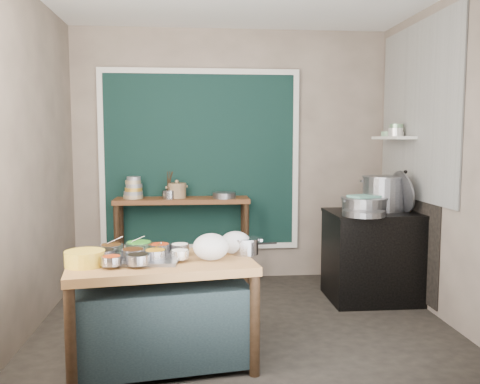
{
  "coord_description": "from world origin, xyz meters",
  "views": [
    {
      "loc": [
        -0.41,
        -4.23,
        1.58
      ],
      "look_at": [
        -0.01,
        0.25,
        1.12
      ],
      "focal_mm": 38.0,
      "sensor_mm": 36.0,
      "label": 1
    }
  ],
  "objects": [
    {
      "name": "curtain_panel",
      "position": [
        -0.35,
        1.47,
        1.35
      ],
      "size": [
        2.1,
        0.02,
        1.9
      ],
      "primitive_type": "cube",
      "color": "black",
      "rests_on": "back_wall"
    },
    {
      "name": "back_wall",
      "position": [
        0.0,
        1.51,
        1.4
      ],
      "size": [
        3.5,
        0.02,
        2.8
      ],
      "primitive_type": "cube",
      "color": "gray",
      "rests_on": "floor"
    },
    {
      "name": "steamer",
      "position": [
        1.22,
        0.5,
        0.95
      ],
      "size": [
        0.56,
        0.56,
        0.15
      ],
      "primitive_type": null,
      "rotation": [
        0.0,
        0.0,
        0.28
      ],
      "color": "gray",
      "rests_on": "stove_top"
    },
    {
      "name": "yellow_basin",
      "position": [
        -1.14,
        -0.86,
        0.8
      ],
      "size": [
        0.3,
        0.3,
        0.1
      ],
      "primitive_type": "cylinder",
      "rotation": [
        0.0,
        0.0,
        0.16
      ],
      "color": "gold",
      "rests_on": "prep_table"
    },
    {
      "name": "condiment_tray",
      "position": [
        -0.78,
        -0.75,
        0.76
      ],
      "size": [
        0.55,
        0.41,
        0.02
      ],
      "primitive_type": "cube",
      "rotation": [
        0.0,
        0.0,
        -0.09
      ],
      "color": "gray",
      "rests_on": "prep_table"
    },
    {
      "name": "stove_block",
      "position": [
        1.35,
        0.55,
        0.42
      ],
      "size": [
        0.9,
        0.68,
        0.85
      ],
      "primitive_type": "cube",
      "color": "black",
      "rests_on": "floor"
    },
    {
      "name": "wide_bowl",
      "position": [
        -0.1,
        1.22,
        0.98
      ],
      "size": [
        0.31,
        0.31,
        0.06
      ],
      "primitive_type": "cylinder",
      "rotation": [
        0.0,
        0.0,
        -0.3
      ],
      "color": "gray",
      "rests_on": "back_counter"
    },
    {
      "name": "wall_shelf",
      "position": [
        1.63,
        0.85,
        1.6
      ],
      "size": [
        0.22,
        0.7,
        0.03
      ],
      "primitive_type": "cube",
      "color": "beige",
      "rests_on": "right_wall"
    },
    {
      "name": "floor",
      "position": [
        0.0,
        0.0,
        -0.01
      ],
      "size": [
        3.5,
        3.0,
        0.02
      ],
      "primitive_type": "cube",
      "color": "#2B2721",
      "rests_on": "ground"
    },
    {
      "name": "utensil_cup",
      "position": [
        -0.69,
        1.24,
        1.0
      ],
      "size": [
        0.2,
        0.2,
        0.09
      ],
      "primitive_type": "cylinder",
      "rotation": [
        0.0,
        0.0,
        -0.39
      ],
      "color": "gray",
      "rests_on": "back_counter"
    },
    {
      "name": "plastic_bag_a",
      "position": [
        -0.31,
        -0.77,
        0.84
      ],
      "size": [
        0.29,
        0.27,
        0.19
      ],
      "primitive_type": "ellipsoid",
      "rotation": [
        0.0,
        0.0,
        -0.26
      ],
      "color": "white",
      "rests_on": "prep_table"
    },
    {
      "name": "curtain_frame",
      "position": [
        -0.35,
        1.46,
        1.35
      ],
      "size": [
        2.22,
        0.03,
        2.02
      ],
      "primitive_type": null,
      "color": "beige",
      "rests_on": "back_wall"
    },
    {
      "name": "condiment_bowls",
      "position": [
        -0.81,
        -0.73,
        0.81
      ],
      "size": [
        0.67,
        0.51,
        0.08
      ],
      "color": "silver",
      "rests_on": "condiment_tray"
    },
    {
      "name": "pot_lid",
      "position": [
        1.59,
        0.49,
        1.08
      ],
      "size": [
        0.14,
        0.42,
        0.41
      ],
      "primitive_type": "cylinder",
      "rotation": [
        0.0,
        1.36,
        0.08
      ],
      "color": "gray",
      "rests_on": "stove_top"
    },
    {
      "name": "tile_panel",
      "position": [
        1.74,
        0.55,
        1.85
      ],
      "size": [
        0.02,
        1.7,
        1.7
      ],
      "primitive_type": "cube",
      "color": "#B2B2AA",
      "rests_on": "right_wall"
    },
    {
      "name": "ceramic_crock",
      "position": [
        -0.61,
        1.28,
        1.02
      ],
      "size": [
        0.28,
        0.28,
        0.14
      ],
      "primitive_type": null,
      "rotation": [
        0.0,
        0.0,
        0.43
      ],
      "color": "#826246",
      "rests_on": "back_counter"
    },
    {
      "name": "shelf_bowl_green",
      "position": [
        1.63,
        1.01,
        1.64
      ],
      "size": [
        0.17,
        0.17,
        0.05
      ],
      "primitive_type": "cylinder",
      "rotation": [
        0.0,
        0.0,
        -0.2
      ],
      "color": "gray",
      "rests_on": "wall_shelf"
    },
    {
      "name": "soot_patch",
      "position": [
        1.74,
        0.65,
        0.7
      ],
      "size": [
        0.01,
        1.3,
        1.3
      ],
      "primitive_type": "cube",
      "color": "black",
      "rests_on": "right_wall"
    },
    {
      "name": "prep_table",
      "position": [
        -0.65,
        -0.75,
        0.38
      ],
      "size": [
        1.34,
        0.9,
        0.75
      ],
      "primitive_type": "cube",
      "rotation": [
        0.0,
        0.0,
        0.15
      ],
      "color": "olive",
      "rests_on": "floor"
    },
    {
      "name": "back_counter",
      "position": [
        -0.55,
        1.28,
        0.47
      ],
      "size": [
        1.45,
        0.4,
        0.95
      ],
      "primitive_type": "cube",
      "color": "brown",
      "rests_on": "floor"
    },
    {
      "name": "stock_pot",
      "position": [
        1.46,
        0.63,
        1.05
      ],
      "size": [
        0.47,
        0.47,
        0.34
      ],
      "primitive_type": null,
      "rotation": [
        0.0,
        0.0,
        -0.07
      ],
      "color": "gray",
      "rests_on": "stove_top"
    },
    {
      "name": "left_wall",
      "position": [
        -1.76,
        0.0,
        1.4
      ],
      "size": [
        0.02,
        3.0,
        2.8
      ],
      "primitive_type": "cube",
      "color": "gray",
      "rests_on": "floor"
    },
    {
      "name": "saucepan",
      "position": [
        -0.05,
        -0.6,
        0.81
      ],
      "size": [
        0.24,
        0.24,
        0.12
      ],
      "primitive_type": null,
      "rotation": [
        0.0,
        0.0,
        0.11
      ],
      "color": "gray",
      "rests_on": "prep_table"
    },
    {
      "name": "shelf_bowl_stack",
      "position": [
        1.63,
        0.79,
        1.67
      ],
      "size": [
        0.16,
        0.16,
        0.12
      ],
      "color": "silver",
      "rests_on": "wall_shelf"
    },
    {
      "name": "green_cloth",
      "position": [
        1.22,
        0.5,
        1.04
      ],
      "size": [
        0.32,
        0.29,
        0.02
      ],
      "primitive_type": "cube",
      "rotation": [
        0.0,
        0.0,
        0.36
      ],
      "color": "#58947E",
      "rests_on": "steamer"
    },
    {
      "name": "plastic_bag_b",
      "position": [
        -0.12,
        -0.6,
        0.83
      ],
      "size": [
        0.23,
        0.2,
        0.17
      ],
      "primitive_type": "ellipsoid",
      "rotation": [
        0.0,
        0.0,
        -0.05
      ],
      "color": "white",
      "rests_on": "prep_table"
    },
    {
      "name": "stove_top",
      "position": [
        1.35,
        0.55,
        0.86
      ],
      "size": [
        0.92,
        0.69,
        0.03
      ],
      "primitive_type": "cube",
      "color": "black",
      "rests_on": "stove_block"
    },
    {
      "name": "right_wall",
      "position": [
        1.76,
        0.0,
        1.4
      ],
      "size": [
        0.02,
        3.0,
        2.8
      ],
      "primitive_type": "cube",
      "color": "gray",
      "rests_on": "floor"
    },
    {
      "name": "bowl_stack",
      "position": [
        -1.07,
        1.28,
        1.05
      ],
      "size": [
        0.21,
        0.21,
        0.24
      ],
      "color": "tan",
      "rests_on": "back_counter"
    },
    {
      "name": "shallow_pan",
      "position": [
        1.14,
        0.29,
        0.91
      ],
      "size": [
        0.49,
        0.49,
        0.05
      ],
      "primitive_type": "cylinder",
      "rotation": [
        0.0,
        0.0,
        0.3
      ],
      "color": "gray",
      "rests_on": "stove_top"
    }
  ]
}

